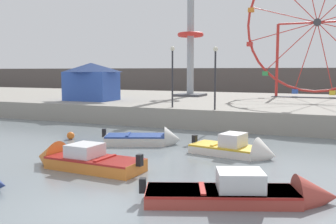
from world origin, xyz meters
TOP-DOWN VIEW (x-y plane):
  - ground_plane at (0.00, 0.00)m, footprint 240.00×240.00m
  - quay_promenade at (0.00, 26.27)m, footprint 110.00×21.97m
  - distant_town_skyline at (0.00, 52.98)m, footprint 140.00×3.00m
  - motorboat_faded_red at (4.22, 2.44)m, footprint 5.87×3.46m
  - motorboat_pale_grey at (-2.92, 9.55)m, footprint 4.30×2.94m
  - motorboat_white_red_stripe at (2.28, 8.61)m, footprint 4.34×2.29m
  - motorboat_orange_hull at (-3.45, 3.84)m, footprint 5.28×1.84m
  - ferris_wheel_red_frame at (4.31, 30.90)m, footprint 13.34×1.20m
  - drop_tower_steel_tower at (-7.60, 28.54)m, footprint 2.80×2.80m
  - carnival_booth_blue_tent at (-13.56, 19.60)m, footprint 4.59×3.27m
  - promenade_lamp_near at (-1.16, 15.84)m, footprint 0.32×0.32m
  - promenade_lamp_far at (-4.44, 16.33)m, footprint 0.32×0.32m
  - mooring_buoy_orange at (-7.79, 9.08)m, footprint 0.44×0.44m

SIDE VIEW (x-z plane):
  - ground_plane at x=0.00m, z-range 0.00..0.00m
  - mooring_buoy_orange at x=-7.79m, z-range 0.00..0.44m
  - motorboat_pale_grey at x=-2.92m, z-range -0.44..0.99m
  - motorboat_faded_red at x=4.22m, z-range -0.45..1.02m
  - motorboat_white_red_stripe at x=2.28m, z-range -0.49..1.09m
  - motorboat_orange_hull at x=-3.45m, z-range -0.43..1.08m
  - quay_promenade at x=0.00m, z-range 0.00..1.37m
  - distant_town_skyline at x=0.00m, z-range 0.00..4.40m
  - carnival_booth_blue_tent at x=-13.56m, z-range 1.44..4.72m
  - promenade_lamp_near at x=-1.16m, z-range 1.99..6.16m
  - promenade_lamp_far at x=-4.44m, z-range 2.00..6.29m
  - drop_tower_steel_tower at x=-7.60m, z-range 0.54..13.03m
  - ferris_wheel_red_frame at x=4.31m, z-range 1.40..15.23m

